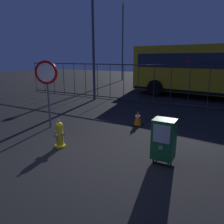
# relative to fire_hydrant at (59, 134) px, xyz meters

# --- Properties ---
(ground_plane) EXTENTS (60.00, 60.00, 0.00)m
(ground_plane) POSITION_rel_fire_hydrant_xyz_m (0.80, -0.32, -0.35)
(ground_plane) COLOR black
(fire_hydrant) EXTENTS (0.33, 0.32, 0.75)m
(fire_hydrant) POSITION_rel_fire_hydrant_xyz_m (0.00, 0.00, 0.00)
(fire_hydrant) COLOR yellow
(fire_hydrant) RESTS_ON ground_plane
(newspaper_box_primary) EXTENTS (0.48, 0.42, 1.02)m
(newspaper_box_primary) POSITION_rel_fire_hydrant_xyz_m (2.64, 0.46, 0.22)
(newspaper_box_primary) COLOR black
(newspaper_box_primary) RESTS_ON ground_plane
(stop_sign) EXTENTS (0.71, 0.31, 2.23)m
(stop_sign) POSITION_rel_fire_hydrant_xyz_m (-1.45, 1.10, 1.25)
(stop_sign) COLOR #4C4F54
(stop_sign) RESTS_ON ground_plane
(traffic_cone) EXTENTS (0.36, 0.36, 0.53)m
(traffic_cone) POSITION_rel_fire_hydrant_xyz_m (1.09, 2.73, -0.09)
(traffic_cone) COLOR black
(traffic_cone) RESTS_ON ground_plane
(fence_barrier) EXTENTS (18.03, 0.04, 2.00)m
(fence_barrier) POSITION_rel_fire_hydrant_xyz_m (0.80, 6.58, 0.67)
(fence_barrier) COLOR #2D2D33
(fence_barrier) RESTS_ON ground_plane
(bus_far) EXTENTS (10.65, 3.38, 3.00)m
(bus_far) POSITION_rel_fire_hydrant_xyz_m (2.41, 13.43, 1.36)
(bus_far) COLOR #4C5156
(bus_far) RESTS_ON ground_plane
(street_light_near_left) EXTENTS (0.32, 0.32, 8.52)m
(street_light_near_left) POSITION_rel_fire_hydrant_xyz_m (-2.88, 5.97, 4.49)
(street_light_near_left) COLOR #4C4F54
(street_light_near_left) RESTS_ON ground_plane
(street_light_near_right) EXTENTS (0.32, 0.32, 7.57)m
(street_light_near_right) POSITION_rel_fire_hydrant_xyz_m (-6.28, 16.31, 4.00)
(street_light_near_right) COLOR #4C4F54
(street_light_near_right) RESTS_ON ground_plane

